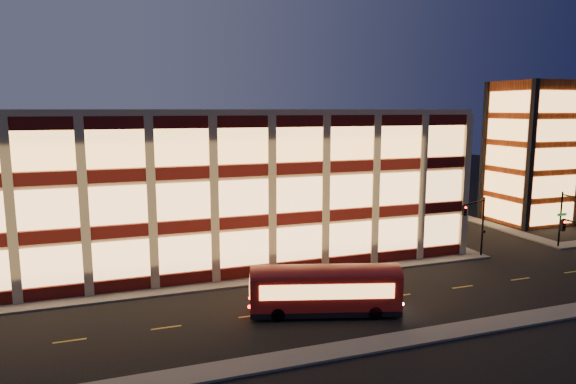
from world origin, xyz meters
name	(u,v)px	position (x,y,z in m)	size (l,w,h in m)	color
ground	(256,286)	(0.00, 0.00, 0.00)	(200.00, 200.00, 0.00)	black
sidewalk_office_south	(218,285)	(-3.00, 1.00, 0.07)	(54.00, 2.00, 0.15)	#514F4C
sidewalk_office_east	(392,222)	(23.00, 17.00, 0.07)	(2.00, 30.00, 0.15)	#514F4C
sidewalk_tower_west	(463,217)	(34.00, 17.00, 0.07)	(2.00, 30.00, 0.15)	#514F4C
sidewalk_near	(316,354)	(0.00, -13.00, 0.07)	(100.00, 2.00, 0.15)	#514F4C
office_building	(188,176)	(-2.91, 16.91, 7.25)	(50.45, 30.45, 14.50)	tan
stair_tower	(531,153)	(39.95, 11.95, 8.99)	(8.60, 8.60, 18.00)	#8C3814
traffic_signal_far	(476,218)	(22.21, 0.24, 4.11)	(3.79, 1.87, 6.00)	black
traffic_signal_right	(573,212)	(33.50, -0.62, 4.10)	(1.20, 4.37, 6.00)	black
trolley_bus	(325,287)	(3.03, -7.32, 1.99)	(10.93, 5.57, 3.60)	#930D08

